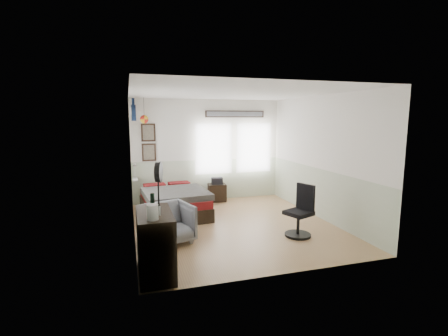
% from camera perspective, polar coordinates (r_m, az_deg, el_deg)
% --- Properties ---
extents(ground_plane, '(4.00, 4.50, 0.01)m').
position_cam_1_polar(ground_plane, '(6.87, 1.78, -10.03)').
color(ground_plane, '#AA7A54').
extents(room_shell, '(4.02, 4.52, 2.71)m').
position_cam_1_polar(room_shell, '(6.68, 0.70, 3.66)').
color(room_shell, white).
rests_on(room_shell, ground_plane).
extents(wall_decor, '(3.55, 1.32, 1.44)m').
position_cam_1_polar(wall_decor, '(8.19, -9.98, 7.87)').
color(wall_decor, '#3B2417').
rests_on(wall_decor, room_shell).
extents(bed, '(1.49, 1.99, 0.60)m').
position_cam_1_polar(bed, '(7.59, -8.78, -5.96)').
color(bed, black).
rests_on(bed, ground_plane).
extents(dresser, '(0.48, 1.00, 0.90)m').
position_cam_1_polar(dresser, '(4.81, -12.00, -12.79)').
color(dresser, black).
rests_on(dresser, ground_plane).
extents(armchair, '(0.94, 0.96, 0.70)m').
position_cam_1_polar(armchair, '(5.94, -9.59, -9.56)').
color(armchair, slate).
rests_on(armchair, ground_plane).
extents(nightstand, '(0.50, 0.42, 0.47)m').
position_cam_1_polar(nightstand, '(8.72, -1.23, -4.34)').
color(nightstand, black).
rests_on(nightstand, ground_plane).
extents(task_chair, '(0.56, 0.56, 0.98)m').
position_cam_1_polar(task_chair, '(6.33, 13.27, -8.08)').
color(task_chair, black).
rests_on(task_chair, ground_plane).
extents(kettle, '(0.17, 0.15, 0.20)m').
position_cam_1_polar(kettle, '(4.32, -12.42, -7.60)').
color(kettle, silver).
rests_on(kettle, dresser).
extents(bottle, '(0.06, 0.06, 0.25)m').
position_cam_1_polar(bottle, '(4.75, -12.46, -5.82)').
color(bottle, black).
rests_on(bottle, dresser).
extents(stand_fan, '(0.15, 0.29, 0.71)m').
position_cam_1_polar(stand_fan, '(4.56, -11.42, -0.87)').
color(stand_fan, black).
rests_on(stand_fan, dresser).
extents(black_bag, '(0.32, 0.24, 0.17)m').
position_cam_1_polar(black_bag, '(8.66, -1.24, -2.27)').
color(black_bag, black).
rests_on(black_bag, nightstand).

